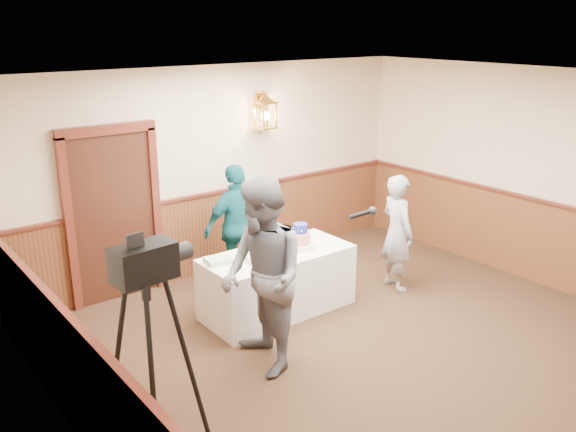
{
  "coord_description": "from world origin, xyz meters",
  "views": [
    {
      "loc": [
        -4.24,
        -3.43,
        3.34
      ],
      "look_at": [
        -0.27,
        1.7,
        1.25
      ],
      "focal_mm": 38.0,
      "sensor_mm": 36.0,
      "label": 1
    }
  ],
  "objects_px": {
    "tv_camera_rig": "(152,370)",
    "display_table": "(278,282)",
    "sheet_cake_yellow": "(259,258)",
    "tiered_cake": "(300,239)",
    "interviewer": "(263,277)",
    "assistant_p": "(238,226)",
    "sheet_cake_green": "(218,260)",
    "baker": "(397,233)"
  },
  "relations": [
    {
      "from": "display_table",
      "to": "sheet_cake_green",
      "type": "relative_size",
      "value": 6.51
    },
    {
      "from": "display_table",
      "to": "sheet_cake_green",
      "type": "distance_m",
      "value": 0.84
    },
    {
      "from": "sheet_cake_yellow",
      "to": "tiered_cake",
      "type": "bearing_deg",
      "value": 2.61
    },
    {
      "from": "sheet_cake_yellow",
      "to": "tv_camera_rig",
      "type": "bearing_deg",
      "value": -144.23
    },
    {
      "from": "interviewer",
      "to": "sheet_cake_green",
      "type": "bearing_deg",
      "value": -174.27
    },
    {
      "from": "sheet_cake_green",
      "to": "assistant_p",
      "type": "bearing_deg",
      "value": 45.12
    },
    {
      "from": "display_table",
      "to": "sheet_cake_yellow",
      "type": "bearing_deg",
      "value": -166.08
    },
    {
      "from": "interviewer",
      "to": "assistant_p",
      "type": "relative_size",
      "value": 1.2
    },
    {
      "from": "interviewer",
      "to": "tiered_cake",
      "type": "bearing_deg",
      "value": 139.75
    },
    {
      "from": "tv_camera_rig",
      "to": "baker",
      "type": "bearing_deg",
      "value": 10.59
    },
    {
      "from": "sheet_cake_green",
      "to": "baker",
      "type": "relative_size",
      "value": 0.18
    },
    {
      "from": "sheet_cake_yellow",
      "to": "interviewer",
      "type": "height_order",
      "value": "interviewer"
    },
    {
      "from": "display_table",
      "to": "sheet_cake_yellow",
      "type": "relative_size",
      "value": 5.98
    },
    {
      "from": "sheet_cake_green",
      "to": "tv_camera_rig",
      "type": "height_order",
      "value": "tv_camera_rig"
    },
    {
      "from": "interviewer",
      "to": "assistant_p",
      "type": "height_order",
      "value": "interviewer"
    },
    {
      "from": "baker",
      "to": "interviewer",
      "type": "bearing_deg",
      "value": 112.89
    },
    {
      "from": "baker",
      "to": "tv_camera_rig",
      "type": "height_order",
      "value": "tv_camera_rig"
    },
    {
      "from": "display_table",
      "to": "tv_camera_rig",
      "type": "relative_size",
      "value": 0.98
    },
    {
      "from": "baker",
      "to": "assistant_p",
      "type": "relative_size",
      "value": 0.93
    },
    {
      "from": "sheet_cake_green",
      "to": "interviewer",
      "type": "xyz_separation_m",
      "value": [
        -0.14,
        -1.06,
        0.2
      ]
    },
    {
      "from": "interviewer",
      "to": "baker",
      "type": "distance_m",
      "value": 2.54
    },
    {
      "from": "tv_camera_rig",
      "to": "display_table",
      "type": "bearing_deg",
      "value": 27.78
    },
    {
      "from": "assistant_p",
      "to": "baker",
      "type": "bearing_deg",
      "value": 141.22
    },
    {
      "from": "sheet_cake_yellow",
      "to": "tv_camera_rig",
      "type": "distance_m",
      "value": 2.48
    },
    {
      "from": "tiered_cake",
      "to": "sheet_cake_yellow",
      "type": "height_order",
      "value": "tiered_cake"
    },
    {
      "from": "sheet_cake_green",
      "to": "sheet_cake_yellow",
      "type": "bearing_deg",
      "value": -29.04
    },
    {
      "from": "sheet_cake_yellow",
      "to": "baker",
      "type": "distance_m",
      "value": 1.95
    },
    {
      "from": "sheet_cake_yellow",
      "to": "assistant_p",
      "type": "bearing_deg",
      "value": 69.96
    },
    {
      "from": "display_table",
      "to": "interviewer",
      "type": "height_order",
      "value": "interviewer"
    },
    {
      "from": "tiered_cake",
      "to": "sheet_cake_yellow",
      "type": "relative_size",
      "value": 1.16
    },
    {
      "from": "baker",
      "to": "tiered_cake",
      "type": "bearing_deg",
      "value": 86.48
    },
    {
      "from": "tiered_cake",
      "to": "baker",
      "type": "height_order",
      "value": "baker"
    },
    {
      "from": "sheet_cake_green",
      "to": "baker",
      "type": "distance_m",
      "value": 2.39
    },
    {
      "from": "sheet_cake_green",
      "to": "assistant_p",
      "type": "xyz_separation_m",
      "value": [
        0.77,
        0.78,
        0.03
      ]
    },
    {
      "from": "display_table",
      "to": "tv_camera_rig",
      "type": "distance_m",
      "value": 2.82
    },
    {
      "from": "tiered_cake",
      "to": "interviewer",
      "type": "xyz_separation_m",
      "value": [
        -1.16,
        -0.86,
        0.11
      ]
    },
    {
      "from": "interviewer",
      "to": "tv_camera_rig",
      "type": "relative_size",
      "value": 1.07
    },
    {
      "from": "sheet_cake_green",
      "to": "baker",
      "type": "height_order",
      "value": "baker"
    },
    {
      "from": "tiered_cake",
      "to": "baker",
      "type": "distance_m",
      "value": 1.36
    },
    {
      "from": "sheet_cake_yellow",
      "to": "assistant_p",
      "type": "xyz_separation_m",
      "value": [
        0.37,
        1.0,
        0.03
      ]
    },
    {
      "from": "interviewer",
      "to": "baker",
      "type": "relative_size",
      "value": 1.29
    },
    {
      "from": "interviewer",
      "to": "assistant_p",
      "type": "bearing_deg",
      "value": 166.8
    }
  ]
}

